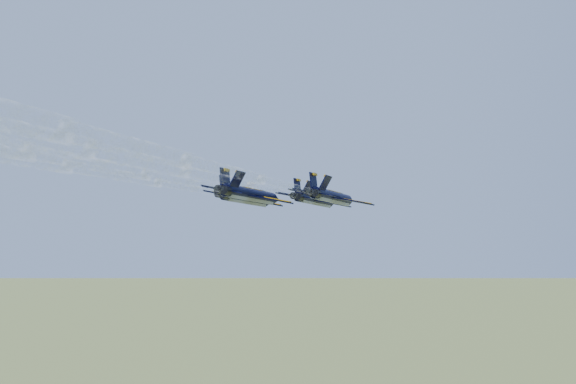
# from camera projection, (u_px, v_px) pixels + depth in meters

# --- Properties ---
(jet_lead) EXTENTS (14.40, 19.68, 4.82)m
(jet_lead) POSITION_uv_depth(u_px,v_px,m) (315.00, 200.00, 120.83)
(jet_lead) COLOR black
(jet_left) EXTENTS (14.40, 19.68, 4.82)m
(jet_left) POSITION_uv_depth(u_px,v_px,m) (246.00, 198.00, 113.43)
(jet_left) COLOR black
(jet_right) EXTENTS (14.40, 19.68, 4.82)m
(jet_right) POSITION_uv_depth(u_px,v_px,m) (332.00, 197.00, 106.98)
(jet_right) COLOR black
(jet_slot) EXTENTS (14.40, 19.68, 4.82)m
(jet_slot) POSITION_uv_depth(u_px,v_px,m) (251.00, 195.00, 98.30)
(jet_slot) COLOR black
(smoke_trail_lead) EXTENTS (26.71, 85.56, 3.48)m
(smoke_trail_lead) POSITION_uv_depth(u_px,v_px,m) (33.00, 177.00, 59.09)
(smoke_trail_lead) COLOR white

